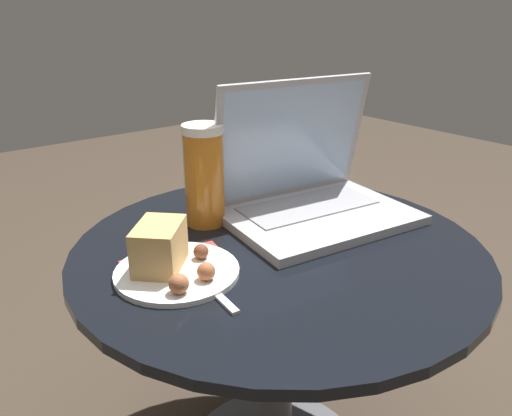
{
  "coord_description": "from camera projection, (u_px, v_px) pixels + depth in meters",
  "views": [
    {
      "loc": [
        -0.53,
        -0.6,
        0.91
      ],
      "look_at": [
        -0.03,
        0.03,
        0.59
      ],
      "focal_mm": 35.0,
      "sensor_mm": 36.0,
      "label": 1
    }
  ],
  "objects": [
    {
      "name": "table",
      "position": [
        277.0,
        306.0,
        0.93
      ],
      "size": [
        0.73,
        0.73,
        0.52
      ],
      "color": "#515156",
      "rests_on": "ground_plane"
    },
    {
      "name": "beer_glass",
      "position": [
        204.0,
        175.0,
        0.94
      ],
      "size": [
        0.08,
        0.08,
        0.19
      ],
      "color": "#C6701E",
      "rests_on": "table"
    },
    {
      "name": "laptop",
      "position": [
        309.0,
        190.0,
        0.99
      ],
      "size": [
        0.38,
        0.3,
        0.27
      ],
      "color": "#B2B2B7",
      "rests_on": "table"
    },
    {
      "name": "napkin",
      "position": [
        178.0,
        266.0,
        0.81
      ],
      "size": [
        0.19,
        0.15,
        0.0
      ],
      "color": "#B7332D",
      "rests_on": "table"
    },
    {
      "name": "snack_plate",
      "position": [
        169.0,
        258.0,
        0.78
      ],
      "size": [
        0.2,
        0.2,
        0.08
      ],
      "color": "white",
      "rests_on": "table"
    },
    {
      "name": "fork",
      "position": [
        203.0,
        281.0,
        0.76
      ],
      "size": [
        0.04,
        0.18,
        0.0
      ],
      "color": "silver",
      "rests_on": "table"
    }
  ]
}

